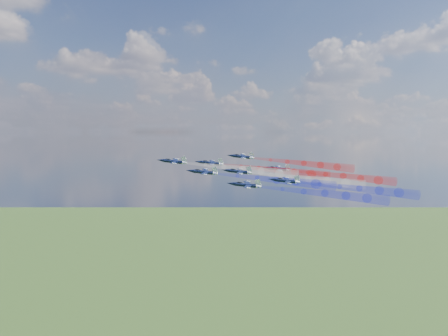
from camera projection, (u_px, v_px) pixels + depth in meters
jet_lead at (173, 162)px, 183.87m from camera, size 14.17×13.92×5.37m
trail_lead at (242, 169)px, 183.82m from camera, size 34.76×26.10×8.41m
jet_inner_left at (203, 172)px, 173.48m from camera, size 14.17×13.92×5.37m
trail_inner_left at (277, 180)px, 173.44m from camera, size 34.76×26.10×8.41m
jet_inner_right at (210, 163)px, 192.52m from camera, size 14.17×13.92×5.37m
trail_inner_right at (276, 170)px, 192.47m from camera, size 34.76×26.10×8.41m
jet_outer_left at (246, 185)px, 160.54m from camera, size 14.17×13.92×5.37m
trail_outer_left at (325, 194)px, 160.50m from camera, size 34.76×26.10×8.41m
jet_center_third at (238, 172)px, 181.41m from camera, size 14.17×13.92×5.37m
trail_center_third at (308, 179)px, 181.37m from camera, size 34.76×26.10×8.41m
jet_outer_right at (242, 157)px, 204.49m from camera, size 14.17×13.92×5.37m
trail_outer_right at (304, 163)px, 204.45m from camera, size 34.76×26.10×8.41m
jet_rear_left at (285, 181)px, 172.18m from camera, size 14.17×13.92×5.37m
trail_rear_left at (359, 189)px, 172.14m from camera, size 34.76×26.10×8.41m
jet_rear_right at (277, 169)px, 193.72m from camera, size 14.17×13.92×5.37m
trail_rear_right at (343, 176)px, 193.68m from camera, size 34.76×26.10×8.41m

